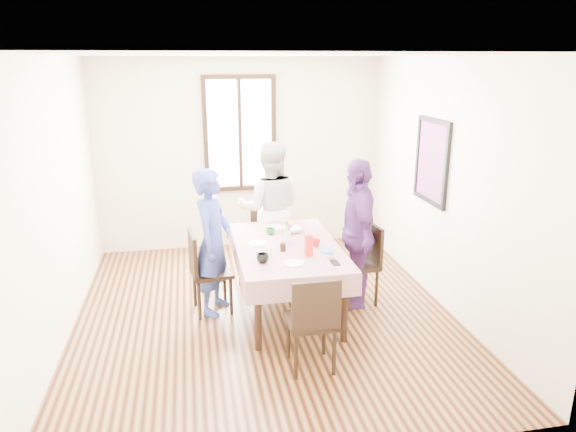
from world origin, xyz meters
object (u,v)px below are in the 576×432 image
(chair_near, at_px, (311,321))
(person_left, at_px, (212,242))
(dining_table, at_px, (287,279))
(chair_left, at_px, (212,272))
(person_far, at_px, (271,209))
(person_right, at_px, (356,233))
(chair_far, at_px, (271,238))
(chair_right, at_px, (357,265))

(chair_near, relative_size, person_left, 0.57)
(dining_table, height_order, chair_near, chair_near)
(chair_near, bearing_deg, dining_table, 89.68)
(chair_left, bearing_deg, dining_table, 71.93)
(person_far, height_order, person_right, person_far)
(dining_table, relative_size, chair_far, 1.79)
(chair_left, bearing_deg, person_right, 79.02)
(chair_right, xyz_separation_m, person_left, (-1.58, 0.10, 0.34))
(chair_near, relative_size, person_far, 0.53)
(person_left, xyz_separation_m, person_far, (0.78, 0.95, 0.06))
(dining_table, bearing_deg, chair_left, 169.22)
(person_right, bearing_deg, chair_near, -27.45)
(chair_right, distance_m, person_right, 0.38)
(person_left, bearing_deg, chair_left, 112.68)
(chair_near, bearing_deg, chair_right, 55.26)
(dining_table, distance_m, person_left, 0.90)
(dining_table, relative_size, person_right, 0.98)
(chair_far, bearing_deg, chair_right, 118.55)
(person_far, bearing_deg, chair_right, 137.80)
(chair_near, relative_size, person_right, 0.55)
(dining_table, height_order, chair_left, chair_left)
(dining_table, relative_size, chair_near, 1.79)
(dining_table, xyz_separation_m, chair_near, (0.00, -1.12, 0.08))
(person_far, bearing_deg, person_right, 137.06)
(chair_left, height_order, person_far, person_far)
(dining_table, xyz_separation_m, person_left, (-0.78, 0.15, 0.42))
(chair_left, xyz_separation_m, chair_near, (0.80, -1.27, 0.00))
(dining_table, distance_m, person_right, 0.91)
(dining_table, bearing_deg, person_right, 3.73)
(chair_near, height_order, person_right, person_right)
(chair_right, xyz_separation_m, chair_near, (-0.80, -1.17, 0.00))
(chair_left, xyz_separation_m, person_far, (0.80, 0.95, 0.40))
(chair_right, distance_m, person_far, 1.38)
(person_far, bearing_deg, dining_table, 100.39)
(chair_right, distance_m, chair_near, 1.42)
(dining_table, distance_m, chair_near, 1.12)
(chair_right, xyz_separation_m, chair_far, (-0.80, 1.07, 0.00))
(chair_left, relative_size, chair_right, 1.00)
(chair_far, xyz_separation_m, person_right, (0.78, -1.07, 0.37))
(chair_right, relative_size, person_right, 0.55)
(chair_near, xyz_separation_m, person_left, (-0.78, 1.27, 0.34))
(chair_left, distance_m, person_left, 0.34)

